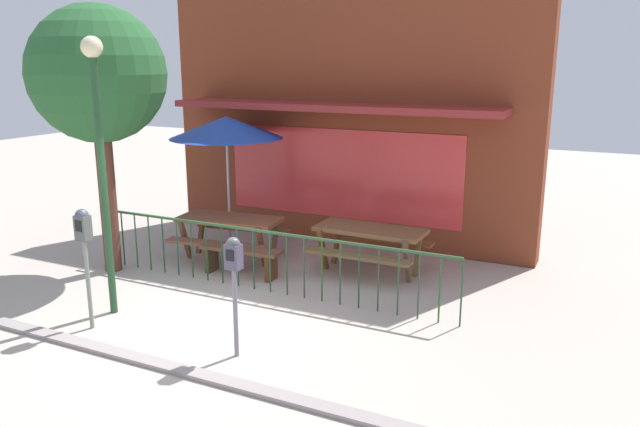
% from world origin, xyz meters
% --- Properties ---
extents(ground, '(40.00, 40.00, 0.00)m').
position_xyz_m(ground, '(0.00, 0.00, 0.00)').
color(ground, '#AFA497').
extents(pub_storefront, '(7.31, 1.46, 5.56)m').
position_xyz_m(pub_storefront, '(0.00, 4.84, 2.76)').
color(pub_storefront, '#4D2A1C').
rests_on(pub_storefront, ground).
extents(patio_fence_front, '(6.16, 0.04, 0.97)m').
position_xyz_m(patio_fence_front, '(-0.00, 1.69, 0.66)').
color(patio_fence_front, '#294E2C').
rests_on(patio_fence_front, ground).
extents(picnic_table_left, '(1.95, 1.57, 0.79)m').
position_xyz_m(picnic_table_left, '(-1.30, 2.76, 0.61)').
color(picnic_table_left, brown).
rests_on(picnic_table_left, ground).
extents(picnic_table_right, '(1.82, 1.38, 0.79)m').
position_xyz_m(picnic_table_right, '(1.18, 3.20, 0.61)').
color(picnic_table_right, brown).
rests_on(picnic_table_right, ground).
extents(patio_umbrella, '(2.09, 2.09, 2.46)m').
position_xyz_m(patio_umbrella, '(-1.79, 3.47, 2.25)').
color(patio_umbrella, black).
rests_on(patio_umbrella, ground).
extents(patio_bench, '(1.41, 0.39, 0.48)m').
position_xyz_m(patio_bench, '(-0.67, 2.12, 0.35)').
color(patio_bench, brown).
rests_on(patio_bench, ground).
extents(parking_meter_near, '(0.18, 0.17, 1.63)m').
position_xyz_m(parking_meter_near, '(-1.31, -0.49, 1.26)').
color(parking_meter_near, slate).
rests_on(parking_meter_near, ground).
extents(parking_meter_far, '(0.18, 0.17, 1.49)m').
position_xyz_m(parking_meter_far, '(0.86, -0.32, 1.15)').
color(parking_meter_far, slate).
rests_on(parking_meter_far, ground).
extents(street_tree, '(2.16, 2.16, 4.33)m').
position_xyz_m(street_tree, '(-2.77, 1.42, 3.21)').
color(street_tree, brown).
rests_on(street_tree, ground).
extents(street_lamp, '(0.28, 0.28, 3.76)m').
position_xyz_m(street_lamp, '(-1.44, 0.04, 2.47)').
color(street_lamp, '#204527').
rests_on(street_lamp, ground).
extents(curb_edge, '(10.23, 0.20, 0.11)m').
position_xyz_m(curb_edge, '(0.00, -0.95, 0.00)').
color(curb_edge, gray).
rests_on(curb_edge, ground).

